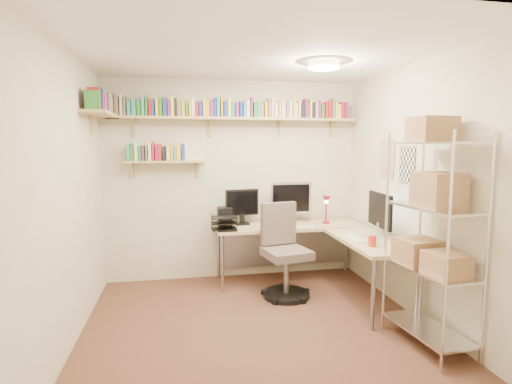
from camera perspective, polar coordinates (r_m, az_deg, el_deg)
The scene contains 6 objects.
ground at distance 3.99m, azimuth 0.02°, elevation -18.51°, with size 3.20×3.20×0.00m, color #482D1F.
room_shell at distance 3.61m, azimuth 0.09°, elevation 4.29°, with size 3.24×3.04×2.52m.
wall_shelves at distance 4.86m, azimuth -7.80°, elevation 10.48°, with size 3.12×1.09×0.80m.
corner_desk at distance 4.80m, azimuth 6.05°, elevation -5.29°, with size 1.90×1.81×1.23m.
office_chair at distance 4.57m, azimuth 4.02°, elevation -9.30°, with size 0.56×0.56×1.05m.
wire_rack at distance 3.60m, azimuth 23.88°, elevation -2.87°, with size 0.45×0.82×1.93m.
Camera 1 is at (-0.68, -3.54, 1.71)m, focal length 28.00 mm.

